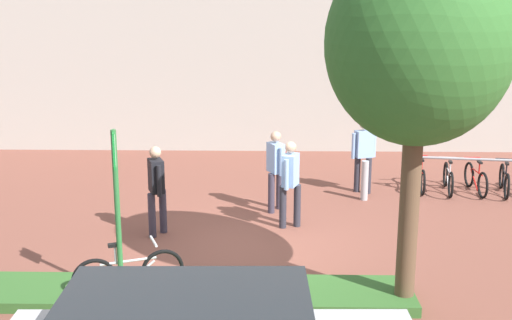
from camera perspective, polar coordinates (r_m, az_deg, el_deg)
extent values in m
plane|color=brown|center=(11.59, -1.19, -7.77)|extent=(60.00, 60.00, 0.00)
cube|color=#336028|center=(9.70, -7.13, -11.81)|extent=(7.00, 1.10, 0.16)
cylinder|color=brown|center=(9.22, 13.57, -4.76)|extent=(0.28, 0.28, 2.76)
ellipsoid|color=#2D6628|center=(8.78, 14.45, 10.18)|extent=(2.51, 2.51, 2.76)
cylinder|color=#2D7238|center=(9.41, -12.32, -4.99)|extent=(0.08, 0.08, 2.55)
cube|color=#198C33|center=(9.15, -12.64, 0.95)|extent=(0.11, 0.36, 0.52)
cube|color=white|center=(9.15, -12.64, 0.95)|extent=(0.10, 0.30, 0.44)
torus|color=black|center=(9.75, -14.35, -10.39)|extent=(0.64, 0.30, 0.66)
torus|color=black|center=(9.89, -8.39, -9.75)|extent=(0.64, 0.30, 0.66)
cylinder|color=silver|center=(9.72, -11.40, -8.90)|extent=(0.79, 0.34, 0.04)
cylinder|color=silver|center=(9.84, -10.75, -10.20)|extent=(0.58, 0.26, 0.44)
cylinder|color=silver|center=(9.66, -12.52, -8.35)|extent=(0.04, 0.04, 0.28)
cube|color=black|center=(9.60, -12.57, -7.47)|extent=(0.22, 0.15, 0.05)
cylinder|color=silver|center=(9.69, -9.20, -7.23)|extent=(0.19, 0.40, 0.04)
cylinder|color=#99999E|center=(15.36, 13.40, -1.17)|extent=(0.06, 0.06, 0.80)
cylinder|color=#99999E|center=(15.47, 19.31, 0.06)|extent=(3.13, 0.49, 0.06)
torus|color=black|center=(15.01, 14.76, -1.98)|extent=(0.11, 0.61, 0.61)
torus|color=black|center=(15.91, 14.32, -1.07)|extent=(0.11, 0.61, 0.61)
cylinder|color=red|center=(15.41, 14.58, -0.78)|extent=(0.11, 0.77, 0.03)
cylinder|color=red|center=(15.56, 14.49, -1.53)|extent=(0.09, 0.56, 0.40)
cylinder|color=red|center=(15.22, 14.69, -0.54)|extent=(0.03, 0.03, 0.26)
cube|color=black|center=(15.19, 14.72, 0.00)|extent=(0.09, 0.19, 0.05)
cylinder|color=red|center=(15.70, 14.47, 0.38)|extent=(0.39, 0.07, 0.04)
torus|color=black|center=(15.00, 17.11, -2.15)|extent=(0.14, 0.61, 0.61)
torus|color=black|center=(15.89, 16.69, -1.24)|extent=(0.14, 0.61, 0.61)
cylinder|color=silver|center=(15.39, 16.94, -0.96)|extent=(0.14, 0.77, 0.03)
cylinder|color=silver|center=(15.54, 16.84, -1.70)|extent=(0.11, 0.56, 0.40)
cylinder|color=silver|center=(15.21, 17.05, -0.71)|extent=(0.03, 0.03, 0.26)
cube|color=black|center=(15.17, 17.09, -0.17)|extent=(0.10, 0.19, 0.05)
cylinder|color=silver|center=(15.68, 16.84, 0.22)|extent=(0.39, 0.09, 0.04)
torus|color=black|center=(15.19, 19.72, -2.15)|extent=(0.07, 0.61, 0.61)
torus|color=black|center=(16.04, 18.60, -1.25)|extent=(0.07, 0.61, 0.61)
cylinder|color=red|center=(15.57, 19.20, -0.97)|extent=(0.05, 0.77, 0.03)
cylinder|color=red|center=(15.71, 19.03, -1.71)|extent=(0.05, 0.56, 0.40)
cylinder|color=red|center=(15.39, 19.44, -0.73)|extent=(0.03, 0.03, 0.26)
cube|color=black|center=(15.35, 19.48, -0.20)|extent=(0.08, 0.19, 0.05)
cylinder|color=red|center=(15.84, 18.85, 0.19)|extent=(0.39, 0.05, 0.04)
torus|color=black|center=(15.27, 21.63, -2.24)|extent=(0.19, 0.60, 0.61)
torus|color=black|center=(16.17, 21.22, -1.35)|extent=(0.19, 0.60, 0.61)
cylinder|color=black|center=(15.67, 21.48, -1.07)|extent=(0.20, 0.76, 0.03)
cylinder|color=black|center=(15.82, 21.37, -1.80)|extent=(0.15, 0.55, 0.40)
cylinder|color=black|center=(15.48, 21.59, -0.83)|extent=(0.03, 0.03, 0.26)
cube|color=black|center=(15.45, 21.64, -0.30)|extent=(0.11, 0.20, 0.05)
cylinder|color=black|center=(15.96, 21.40, 0.08)|extent=(0.38, 0.12, 0.04)
cylinder|color=#ADADB2|center=(14.35, 9.74, -1.83)|extent=(0.16, 0.16, 0.90)
cylinder|color=#383342|center=(13.55, 2.12, -2.67)|extent=(0.14, 0.14, 0.85)
cylinder|color=#383342|center=(13.27, 1.39, -3.02)|extent=(0.14, 0.14, 0.85)
cube|color=#8CB2E5|center=(13.22, 1.78, 0.21)|extent=(0.39, 0.46, 0.62)
cylinder|color=#8CB2E5|center=(13.45, 1.28, 0.32)|extent=(0.09, 0.09, 0.59)
cylinder|color=#8CB2E5|center=(13.00, 2.29, -0.16)|extent=(0.09, 0.09, 0.59)
sphere|color=tan|center=(13.12, 1.79, 2.12)|extent=(0.22, 0.22, 0.22)
cylinder|color=#2D2D38|center=(14.97, 9.08, -1.25)|extent=(0.14, 0.14, 0.85)
cylinder|color=#2D2D38|center=(14.87, 10.06, -1.39)|extent=(0.14, 0.14, 0.85)
cube|color=#8CB2E5|center=(14.75, 9.68, 1.44)|extent=(0.46, 0.36, 0.62)
cylinder|color=#8CB2E5|center=(14.64, 8.77, 1.26)|extent=(0.09, 0.09, 0.59)
cylinder|color=#8CB2E5|center=(14.87, 10.57, 1.38)|extent=(0.09, 0.09, 0.59)
sphere|color=tan|center=(14.66, 9.75, 3.16)|extent=(0.22, 0.22, 0.22)
cylinder|color=#383342|center=(12.27, -8.36, -4.57)|extent=(0.14, 0.14, 0.85)
cylinder|color=#383342|center=(12.06, -9.34, -4.94)|extent=(0.14, 0.14, 0.85)
cube|color=black|center=(11.95, -8.97, -1.41)|extent=(0.37, 0.46, 0.62)
cylinder|color=black|center=(12.21, -9.21, -1.25)|extent=(0.09, 0.09, 0.59)
cylinder|color=black|center=(11.72, -8.71, -1.87)|extent=(0.09, 0.09, 0.59)
sphere|color=tan|center=(11.85, -9.05, 0.69)|extent=(0.22, 0.22, 0.22)
cylinder|color=#2D2D38|center=(12.40, 2.43, -4.24)|extent=(0.14, 0.14, 0.85)
cylinder|color=#2D2D38|center=(12.50, 3.72, -4.12)|extent=(0.14, 0.14, 0.85)
cube|color=#8CB2E5|center=(12.24, 3.12, -0.90)|extent=(0.36, 0.46, 0.62)
cylinder|color=#8CB2E5|center=(12.01, 2.75, -1.34)|extent=(0.09, 0.09, 0.59)
cylinder|color=#8CB2E5|center=(12.49, 3.48, -0.76)|extent=(0.09, 0.09, 0.59)
sphere|color=tan|center=(12.14, 3.15, 1.15)|extent=(0.22, 0.22, 0.22)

